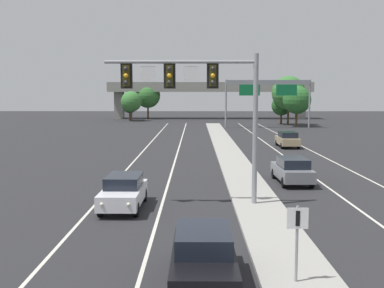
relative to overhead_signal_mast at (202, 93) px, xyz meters
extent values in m
cube|color=#9E9B93|center=(2.73, 4.20, -5.42)|extent=(2.40, 110.00, 0.15)
cube|color=silver|center=(-1.97, 11.20, -5.49)|extent=(0.14, 100.00, 0.01)
cube|color=silver|center=(7.43, 11.20, -5.49)|extent=(0.14, 100.00, 0.01)
cube|color=silver|center=(-5.27, 11.20, -5.49)|extent=(0.14, 100.00, 0.01)
cube|color=silver|center=(10.73, 11.20, -5.49)|extent=(0.14, 100.00, 0.01)
cylinder|color=gray|center=(2.55, 0.01, -1.75)|extent=(0.24, 0.24, 7.20)
cylinder|color=gray|center=(-1.03, 0.01, 1.45)|extent=(7.16, 0.16, 0.16)
cube|color=black|center=(0.50, 0.05, 0.80)|extent=(0.56, 0.06, 1.20)
cube|color=#38330F|center=(0.50, 0.01, 0.80)|extent=(0.32, 0.32, 1.00)
sphere|color=#282828|center=(0.50, -0.16, 1.12)|extent=(0.22, 0.22, 0.22)
sphere|color=#F2A819|center=(0.50, -0.16, 0.80)|extent=(0.22, 0.22, 0.22)
sphere|color=#282828|center=(0.50, -0.16, 0.48)|extent=(0.22, 0.22, 0.22)
cube|color=black|center=(-1.54, 0.05, 0.80)|extent=(0.56, 0.06, 1.20)
cube|color=#38330F|center=(-1.54, 0.01, 0.80)|extent=(0.32, 0.32, 1.00)
sphere|color=#282828|center=(-1.54, -0.16, 1.12)|extent=(0.22, 0.22, 0.22)
sphere|color=#F2A819|center=(-1.54, -0.16, 0.80)|extent=(0.22, 0.22, 0.22)
sphere|color=#282828|center=(-1.54, -0.16, 0.48)|extent=(0.22, 0.22, 0.22)
cube|color=black|center=(-3.59, 0.05, 0.80)|extent=(0.56, 0.06, 1.20)
cube|color=#38330F|center=(-3.59, 0.01, 0.80)|extent=(0.32, 0.32, 1.00)
sphere|color=#282828|center=(-3.59, -0.16, 1.12)|extent=(0.22, 0.22, 0.22)
sphere|color=#F2A819|center=(-3.59, -0.16, 0.80)|extent=(0.22, 0.22, 0.22)
sphere|color=#282828|center=(-3.59, -0.16, 0.48)|extent=(0.22, 0.22, 0.22)
cube|color=white|center=(-0.52, -0.01, 0.90)|extent=(0.70, 0.04, 0.70)
cube|color=white|center=(-2.57, -0.01, 0.90)|extent=(0.70, 0.04, 0.70)
cylinder|color=gray|center=(2.56, -9.43, -4.25)|extent=(0.08, 0.08, 2.20)
cube|color=white|center=(2.56, -9.46, -3.50)|extent=(0.60, 0.03, 0.60)
cube|color=black|center=(2.56, -9.48, -3.50)|extent=(0.12, 0.01, 0.44)
cube|color=black|center=(-0.08, -9.32, -4.83)|extent=(1.81, 4.40, 0.70)
cube|color=black|center=(-0.08, -9.10, -4.20)|extent=(1.59, 2.38, 0.56)
cylinder|color=black|center=(0.72, -7.82, -5.18)|extent=(0.22, 0.64, 0.64)
cylinder|color=black|center=(-0.88, -7.82, -5.18)|extent=(0.22, 0.64, 0.64)
cube|color=silver|center=(-3.74, -0.48, -4.83)|extent=(1.85, 4.42, 0.70)
cube|color=black|center=(-3.74, -0.26, -4.20)|extent=(1.61, 2.39, 0.56)
sphere|color=#EAE5C6|center=(-3.19, -2.66, -4.78)|extent=(0.18, 0.18, 0.18)
sphere|color=#EAE5C6|center=(-4.34, -2.65, -4.78)|extent=(0.18, 0.18, 0.18)
cylinder|color=black|center=(-2.96, -1.98, -5.18)|extent=(0.23, 0.64, 0.64)
cylinder|color=black|center=(-4.56, -1.97, -5.18)|extent=(0.23, 0.64, 0.64)
cylinder|color=black|center=(-2.93, 1.02, -5.18)|extent=(0.23, 0.64, 0.64)
cylinder|color=black|center=(-4.53, 1.03, -5.18)|extent=(0.23, 0.64, 0.64)
cube|color=slate|center=(5.60, 5.88, -4.83)|extent=(1.91, 4.45, 0.70)
cube|color=black|center=(5.60, 5.66, -4.20)|extent=(1.65, 2.42, 0.56)
sphere|color=#EAE5C6|center=(4.96, 8.04, -4.78)|extent=(0.18, 0.18, 0.18)
sphere|color=#EAE5C6|center=(6.11, 8.07, -4.78)|extent=(0.18, 0.18, 0.18)
cylinder|color=black|center=(4.76, 7.35, -5.18)|extent=(0.24, 0.65, 0.64)
cylinder|color=black|center=(6.36, 7.40, -5.18)|extent=(0.24, 0.65, 0.64)
cylinder|color=black|center=(4.83, 4.36, -5.18)|extent=(0.24, 0.65, 0.64)
cylinder|color=black|center=(6.43, 4.40, -5.18)|extent=(0.24, 0.65, 0.64)
cube|color=tan|center=(9.01, 24.60, -4.83)|extent=(1.81, 4.41, 0.70)
cube|color=black|center=(9.01, 24.38, -4.20)|extent=(1.59, 2.38, 0.56)
sphere|color=#EAE5C6|center=(8.44, 26.78, -4.78)|extent=(0.18, 0.18, 0.18)
sphere|color=#EAE5C6|center=(9.59, 26.78, -4.78)|extent=(0.18, 0.18, 0.18)
cylinder|color=black|center=(8.21, 26.11, -5.18)|extent=(0.22, 0.64, 0.64)
cylinder|color=black|center=(9.81, 26.10, -5.18)|extent=(0.22, 0.64, 0.64)
cylinder|color=black|center=(8.20, 23.11, -5.18)|extent=(0.22, 0.64, 0.64)
cylinder|color=black|center=(9.80, 23.10, -5.18)|extent=(0.22, 0.64, 0.64)
cylinder|color=gray|center=(4.43, 50.30, -1.75)|extent=(0.28, 0.28, 7.50)
cylinder|color=gray|center=(17.43, 50.30, -1.75)|extent=(0.28, 0.28, 7.50)
cube|color=gray|center=(10.93, 50.30, 1.60)|extent=(13.00, 0.36, 0.70)
cube|color=#0F6033|center=(8.07, 50.10, 0.40)|extent=(3.20, 0.08, 1.70)
cube|color=#0F6033|center=(13.79, 50.10, 0.40)|extent=(3.20, 0.08, 1.70)
cube|color=gray|center=(2.73, 76.38, 0.70)|extent=(42.40, 6.40, 1.10)
cube|color=gray|center=(2.73, 73.38, 1.70)|extent=(42.40, 0.36, 0.90)
cube|color=gray|center=(-16.47, 76.38, -2.67)|extent=(1.80, 2.40, 5.65)
cube|color=gray|center=(21.93, 76.38, -2.67)|extent=(1.80, 2.40, 5.65)
cylinder|color=#4C3823|center=(-10.24, 75.08, -4.09)|extent=(0.36, 0.36, 2.82)
sphere|color=#387533|center=(-10.24, 75.08, -0.61)|extent=(5.16, 5.16, 5.16)
cylinder|color=#4C3823|center=(-13.36, 70.26, -4.61)|extent=(0.36, 0.36, 1.77)
sphere|color=#1E4C28|center=(-13.36, 70.26, -2.44)|extent=(3.23, 3.23, 3.23)
cylinder|color=#4C3823|center=(16.15, 53.47, -4.24)|extent=(0.36, 0.36, 2.50)
sphere|color=#2D6B2D|center=(16.15, 53.47, -1.16)|extent=(4.58, 4.58, 4.58)
cylinder|color=#4C3823|center=(-12.71, 67.59, -4.40)|extent=(0.36, 0.36, 2.19)
sphere|color=#387533|center=(-12.71, 67.59, -1.71)|extent=(4.00, 4.00, 4.00)
cylinder|color=#4C3823|center=(14.66, 58.93, -4.56)|extent=(0.36, 0.36, 1.87)
sphere|color=#235623|center=(14.66, 58.93, -2.25)|extent=(3.43, 3.43, 3.43)
cylinder|color=#4C3823|center=(15.55, 57.35, -3.92)|extent=(0.36, 0.36, 3.15)
sphere|color=#387533|center=(15.55, 57.35, -0.05)|extent=(5.76, 5.76, 5.76)
camera|label=1|loc=(-0.32, -22.18, 0.01)|focal=43.45mm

